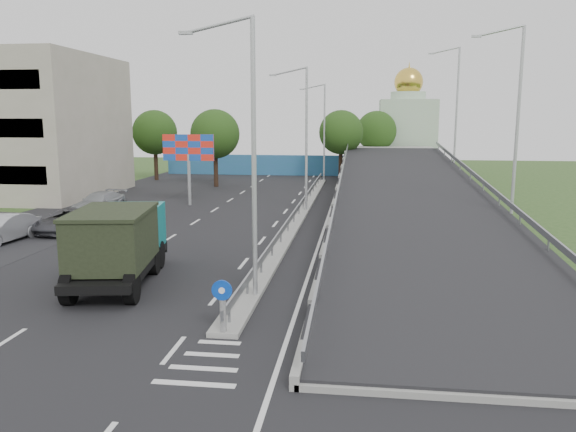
% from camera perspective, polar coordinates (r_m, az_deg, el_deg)
% --- Properties ---
extents(ground, '(160.00, 160.00, 0.00)m').
position_cam_1_polar(ground, '(16.04, -8.50, -15.03)').
color(ground, '#2D4C1E').
rests_on(ground, ground).
extents(road_surface, '(26.00, 90.00, 0.04)m').
position_cam_1_polar(road_surface, '(35.35, -4.42, -1.09)').
color(road_surface, black).
rests_on(road_surface, ground).
extents(parking_strip, '(8.00, 90.00, 0.05)m').
position_cam_1_polar(parking_strip, '(40.04, -22.97, -0.55)').
color(parking_strip, black).
rests_on(parking_strip, ground).
extents(median, '(1.00, 44.00, 0.20)m').
position_cam_1_polar(median, '(38.76, 1.12, 0.07)').
color(median, gray).
rests_on(median, ground).
extents(overpass_ramp, '(10.00, 50.00, 3.50)m').
position_cam_1_polar(overpass_ramp, '(38.45, 12.32, 2.25)').
color(overpass_ramp, gray).
rests_on(overpass_ramp, ground).
extents(median_guardrail, '(0.09, 44.00, 0.71)m').
position_cam_1_polar(median_guardrail, '(38.66, 1.12, 1.01)').
color(median_guardrail, gray).
rests_on(median_guardrail, median).
extents(sign_bollard, '(0.64, 0.23, 1.67)m').
position_cam_1_polar(sign_bollard, '(17.61, -6.65, -9.05)').
color(sign_bollard, black).
rests_on(sign_bollard, median).
extents(lamp_post_near, '(2.74, 0.18, 10.08)m').
position_cam_1_polar(lamp_post_near, '(20.38, -4.03, 7.29)').
color(lamp_post_near, '#B2B5B7').
rests_on(lamp_post_near, median).
extents(lamp_post_mid, '(2.74, 0.18, 10.08)m').
position_cam_1_polar(lamp_post_mid, '(40.18, 1.61, 8.60)').
color(lamp_post_mid, '#B2B5B7').
rests_on(lamp_post_mid, median).
extents(lamp_post_far, '(2.74, 0.18, 10.08)m').
position_cam_1_polar(lamp_post_far, '(60.11, 3.53, 9.03)').
color(lamp_post_far, '#B2B5B7').
rests_on(lamp_post_far, median).
extents(blue_wall, '(30.00, 0.50, 2.40)m').
position_cam_1_polar(blue_wall, '(66.69, 0.30, 5.17)').
color(blue_wall, teal).
rests_on(blue_wall, ground).
extents(church, '(7.00, 7.00, 13.80)m').
position_cam_1_polar(church, '(74.22, 11.99, 8.62)').
color(church, '#B2CCAD').
rests_on(church, ground).
extents(billboard, '(4.00, 0.24, 5.50)m').
position_cam_1_polar(billboard, '(44.04, -10.09, 6.46)').
color(billboard, '#B2B5B7').
rests_on(billboard, ground).
extents(tree_left_mid, '(4.80, 4.80, 7.60)m').
position_cam_1_polar(tree_left_mid, '(55.80, -7.42, 8.25)').
color(tree_left_mid, black).
rests_on(tree_left_mid, ground).
extents(tree_median_far, '(4.80, 4.80, 7.60)m').
position_cam_1_polar(tree_median_far, '(62.02, 5.41, 8.45)').
color(tree_median_far, black).
rests_on(tree_median_far, ground).
extents(tree_left_far, '(4.80, 4.80, 7.60)m').
position_cam_1_polar(tree_left_far, '(62.99, -13.39, 8.25)').
color(tree_left_far, black).
rests_on(tree_left_far, ground).
extents(tree_ramp_far, '(4.80, 4.80, 7.60)m').
position_cam_1_polar(tree_ramp_far, '(69.01, 8.97, 8.52)').
color(tree_ramp_far, black).
rests_on(tree_ramp_far, ground).
extents(dump_truck, '(3.76, 7.57, 3.19)m').
position_cam_1_polar(dump_truck, '(24.08, -16.79, -2.41)').
color(dump_truck, black).
rests_on(dump_truck, ground).
extents(parked_car_b, '(2.05, 4.85, 1.56)m').
position_cam_1_polar(parked_car_b, '(34.41, -27.10, -1.15)').
color(parked_car_b, '#A3A4A9').
rests_on(parked_car_b, ground).
extents(parked_car_c, '(2.51, 4.99, 1.36)m').
position_cam_1_polar(parked_car_c, '(36.06, -21.49, -0.44)').
color(parked_car_c, '#3B3B41').
rests_on(parked_car_c, ground).
extents(parked_car_d, '(2.66, 5.20, 1.44)m').
position_cam_1_polar(parked_car_d, '(42.82, -18.61, 1.33)').
color(parked_car_d, '#979CA0').
rests_on(parked_car_d, ground).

